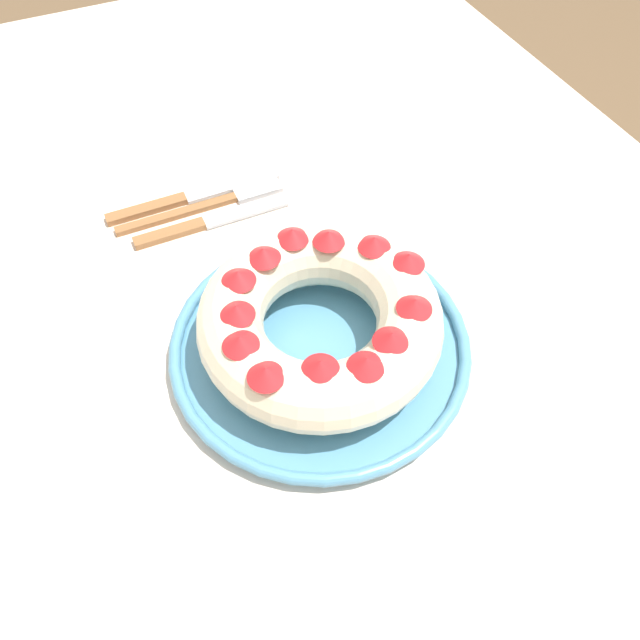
{
  "coord_description": "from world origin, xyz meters",
  "views": [
    {
      "loc": [
        0.34,
        -0.14,
        1.27
      ],
      "look_at": [
        0.02,
        0.01,
        0.8
      ],
      "focal_mm": 35.0,
      "sensor_mm": 36.0,
      "label": 1
    }
  ],
  "objects_px": {
    "serving_dish": "(320,345)",
    "fork": "(213,204)",
    "bundt_cake": "(320,319)",
    "cake_knife": "(202,224)",
    "serving_knife": "(183,199)"
  },
  "relations": [
    {
      "from": "bundt_cake",
      "to": "fork",
      "type": "height_order",
      "value": "bundt_cake"
    },
    {
      "from": "fork",
      "to": "serving_knife",
      "type": "distance_m",
      "value": 0.04
    },
    {
      "from": "serving_dish",
      "to": "serving_knife",
      "type": "relative_size",
      "value": 1.37
    },
    {
      "from": "fork",
      "to": "serving_dish",
      "type": "bearing_deg",
      "value": 6.46
    },
    {
      "from": "cake_knife",
      "to": "serving_knife",
      "type": "bearing_deg",
      "value": -173.0
    },
    {
      "from": "bundt_cake",
      "to": "cake_knife",
      "type": "height_order",
      "value": "bundt_cake"
    },
    {
      "from": "bundt_cake",
      "to": "serving_knife",
      "type": "height_order",
      "value": "bundt_cake"
    },
    {
      "from": "serving_knife",
      "to": "cake_knife",
      "type": "distance_m",
      "value": 0.05
    },
    {
      "from": "serving_dish",
      "to": "cake_knife",
      "type": "relative_size",
      "value": 1.59
    },
    {
      "from": "fork",
      "to": "cake_knife",
      "type": "xyz_separation_m",
      "value": [
        0.03,
        -0.02,
        0.0
      ]
    },
    {
      "from": "bundt_cake",
      "to": "cake_knife",
      "type": "distance_m",
      "value": 0.23
    },
    {
      "from": "fork",
      "to": "serving_knife",
      "type": "bearing_deg",
      "value": -126.77
    },
    {
      "from": "serving_dish",
      "to": "fork",
      "type": "relative_size",
      "value": 1.44
    },
    {
      "from": "cake_knife",
      "to": "fork",
      "type": "bearing_deg",
      "value": 139.13
    },
    {
      "from": "serving_dish",
      "to": "cake_knife",
      "type": "xyz_separation_m",
      "value": [
        -0.22,
        -0.05,
        -0.01
      ]
    }
  ]
}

